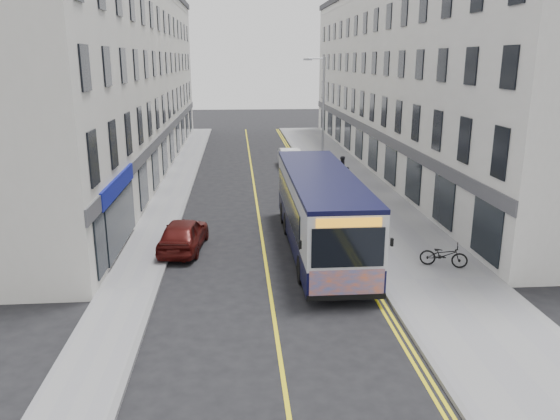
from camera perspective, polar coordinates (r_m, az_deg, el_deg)
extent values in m
plane|color=black|center=(20.88, -1.33, -6.68)|extent=(140.00, 140.00, 0.00)
cube|color=gray|center=(33.08, 8.34, 1.67)|extent=(4.50, 64.00, 0.12)
cube|color=gray|center=(32.51, -11.39, 1.28)|extent=(2.00, 64.00, 0.12)
cube|color=slate|center=(32.66, 4.48, 1.62)|extent=(0.18, 64.00, 0.13)
cube|color=slate|center=(32.40, -9.64, 1.33)|extent=(0.18, 64.00, 0.13)
cube|color=yellow|center=(32.30, -2.55, 1.38)|extent=(0.12, 64.00, 0.01)
cube|color=yellow|center=(32.61, 3.70, 1.50)|extent=(0.10, 64.00, 0.01)
cube|color=yellow|center=(32.64, 4.05, 1.51)|extent=(0.10, 64.00, 0.01)
cube|color=silver|center=(42.24, 13.09, 13.26)|extent=(6.00, 46.00, 13.00)
cube|color=silver|center=(41.10, -16.12, 13.00)|extent=(6.00, 46.00, 13.00)
cylinder|color=#999AA1|center=(33.95, 4.52, 8.90)|extent=(0.14, 0.14, 8.00)
cylinder|color=#999AA1|center=(33.65, 3.79, 15.52)|extent=(1.00, 0.08, 0.08)
cube|color=#999AA1|center=(33.58, 2.91, 15.44)|extent=(0.50, 0.18, 0.12)
cube|color=black|center=(23.14, 4.20, -2.27)|extent=(2.60, 11.44, 0.94)
cube|color=#BABBC1|center=(22.76, 4.27, 1.10)|extent=(2.60, 11.44, 1.87)
cube|color=black|center=(22.52, 4.32, 3.61)|extent=(2.62, 11.44, 0.17)
cube|color=black|center=(23.25, 0.81, 0.93)|extent=(0.04, 8.95, 1.20)
cube|color=black|center=(23.63, 7.20, 1.05)|extent=(0.04, 8.95, 1.20)
cube|color=black|center=(17.38, 7.13, -3.94)|extent=(2.34, 0.04, 1.30)
cube|color=orange|center=(17.83, 6.99, -7.73)|extent=(2.44, 0.04, 0.99)
cube|color=orange|center=(17.11, 7.23, -1.32)|extent=(2.08, 0.04, 0.29)
cylinder|color=black|center=(19.89, 2.31, -6.22)|extent=(0.29, 1.04, 1.04)
cylinder|color=black|center=(20.30, 8.95, -5.96)|extent=(0.29, 1.04, 1.04)
cylinder|color=black|center=(25.27, 0.77, -1.43)|extent=(0.29, 1.04, 1.04)
cylinder|color=black|center=(25.58, 6.02, -1.30)|extent=(0.29, 1.04, 1.04)
cylinder|color=black|center=(27.05, 0.41, -0.28)|extent=(0.29, 1.04, 1.04)
cylinder|color=black|center=(27.35, 5.32, -0.17)|extent=(0.29, 1.04, 1.04)
imported|color=black|center=(22.02, 16.74, -4.51)|extent=(1.90, 1.23, 0.94)
imported|color=#9C7246|center=(30.46, 7.09, 2.43)|extent=(0.80, 0.69, 1.85)
imported|color=black|center=(35.57, 6.60, 4.23)|extent=(0.96, 0.81, 1.73)
imported|color=white|center=(40.90, 1.09, 5.40)|extent=(1.61, 4.27, 1.39)
imported|color=#470E0B|center=(23.55, -10.06, -2.48)|extent=(2.12, 4.29, 1.40)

